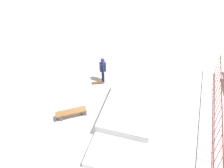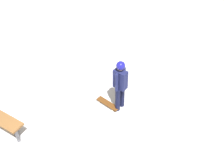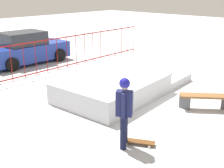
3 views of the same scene
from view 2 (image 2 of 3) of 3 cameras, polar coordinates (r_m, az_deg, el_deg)
The scene contains 3 objects.
ground_plane at distance 7.66m, azimuth -15.94°, elevation -15.88°, with size 60.00×60.00×0.00m, color #B7BABF.
skater at distance 8.02m, azimuth 1.67°, elevation 0.33°, with size 0.39×0.44×1.73m.
skateboard at distance 8.71m, azimuth -0.85°, elevation -3.98°, with size 0.56×0.80×0.09m.
Camera 2 is at (-0.51, 4.43, 6.23)m, focal length 45.40 mm.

